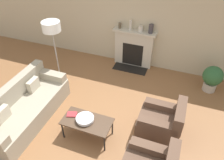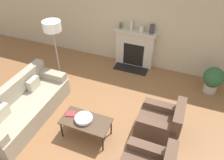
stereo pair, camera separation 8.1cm
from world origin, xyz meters
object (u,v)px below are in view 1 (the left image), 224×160
at_px(fireplace, 134,49).
at_px(potted_plant, 212,78).
at_px(couch, 25,108).
at_px(floor_lamp, 52,32).
at_px(book, 72,114).
at_px(coffee_table, 87,122).
at_px(armchair_far, 162,123).
at_px(mantel_vase_right, 151,29).
at_px(mantel_vase_center_right, 141,29).
at_px(mantel_vase_left, 120,26).
at_px(mantel_vase_center_left, 130,25).
at_px(bowl, 85,119).

bearing_deg(fireplace, potted_plant, -11.76).
xyz_separation_m(fireplace, couch, (-1.64, -2.99, -0.23)).
bearing_deg(floor_lamp, book, -49.89).
xyz_separation_m(couch, coffee_table, (1.52, 0.04, 0.10)).
xyz_separation_m(armchair_far, potted_plant, (0.95, 1.89, 0.08)).
relative_size(coffee_table, mantel_vase_right, 4.01).
bearing_deg(mantel_vase_center_right, couch, -120.82).
distance_m(mantel_vase_left, potted_plant, 2.85).
xyz_separation_m(fireplace, coffee_table, (-0.11, -2.96, -0.13)).
xyz_separation_m(coffee_table, mantel_vase_center_left, (-0.02, 2.97, 0.85)).
height_order(bowl, potted_plant, potted_plant).
bearing_deg(mantel_vase_center_left, mantel_vase_right, 0.00).
bearing_deg(mantel_vase_center_right, potted_plant, -13.01).
distance_m(armchair_far, mantel_vase_center_right, 2.78).
xyz_separation_m(book, potted_plant, (2.72, 2.45, -0.06)).
bearing_deg(bowl, potted_plant, 46.15).
distance_m(coffee_table, mantel_vase_left, 3.09).
relative_size(couch, coffee_table, 2.20).
relative_size(fireplace, mantel_vase_center_left, 4.31).
bearing_deg(mantel_vase_center_left, potted_plant, -11.44).
height_order(book, mantel_vase_center_right, mantel_vase_center_right).
xyz_separation_m(couch, potted_plant, (3.88, 2.53, 0.09)).
distance_m(fireplace, couch, 3.42).
bearing_deg(mantel_vase_left, armchair_far, -53.61).
relative_size(mantel_vase_right, potted_plant, 0.35).
xyz_separation_m(mantel_vase_left, potted_plant, (2.70, -0.48, -0.80)).
height_order(book, mantel_vase_left, mantel_vase_left).
xyz_separation_m(couch, mantel_vase_left, (1.18, 3.01, 0.89)).
bearing_deg(coffee_table, couch, -178.64).
bearing_deg(floor_lamp, fireplace, 42.95).
relative_size(coffee_table, mantel_vase_center_left, 3.50).
relative_size(couch, book, 9.17).
bearing_deg(potted_plant, mantel_vase_right, 165.02).
relative_size(fireplace, book, 5.14).
bearing_deg(coffee_table, book, 173.17).
height_order(fireplace, bowl, fireplace).
bearing_deg(mantel_vase_center_left, mantel_vase_center_right, -0.00).
bearing_deg(mantel_vase_center_left, book, -96.56).
relative_size(couch, mantel_vase_left, 13.75).
bearing_deg(mantel_vase_center_right, mantel_vase_right, 0.00).
bearing_deg(potted_plant, armchair_far, -116.52).
xyz_separation_m(book, mantel_vase_left, (0.02, 2.93, 0.74)).
bearing_deg(couch, armchair_far, -77.85).
bearing_deg(mantel_vase_right, fireplace, -178.12).
height_order(couch, book, couch).
distance_m(book, mantel_vase_center_left, 3.05).
xyz_separation_m(couch, bowl, (1.48, 0.03, 0.19)).
height_order(armchair_far, potted_plant, armchair_far).
xyz_separation_m(coffee_table, floor_lamp, (-1.53, 1.43, 1.06)).
bearing_deg(bowl, mantel_vase_center_left, 89.74).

